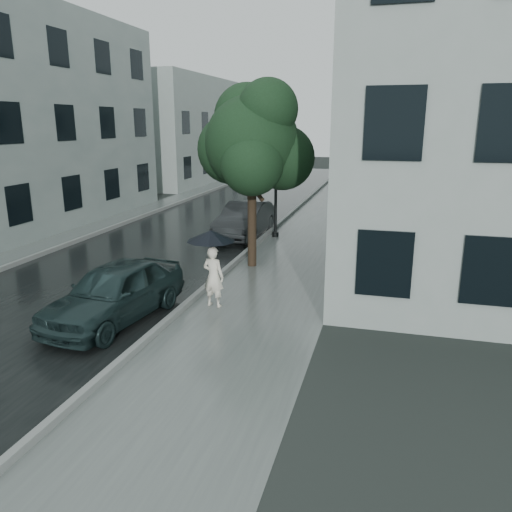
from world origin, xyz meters
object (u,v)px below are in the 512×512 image
(street_tree, at_px, (253,142))
(car_near, at_px, (115,292))
(pedestrian, at_px, (213,277))
(car_far, at_px, (245,219))
(lamp_post, at_px, (273,159))

(street_tree, relative_size, car_near, 1.42)
(pedestrian, height_order, car_near, pedestrian)
(street_tree, xyz_separation_m, car_near, (-1.89, -5.52, -3.32))
(car_near, bearing_deg, street_tree, 78.79)
(street_tree, height_order, car_far, street_tree)
(pedestrian, distance_m, car_near, 2.46)
(street_tree, bearing_deg, car_far, 109.85)
(pedestrian, height_order, lamp_post, lamp_post)
(lamp_post, bearing_deg, street_tree, -84.75)
(lamp_post, height_order, car_near, lamp_post)
(lamp_post, relative_size, car_far, 1.29)
(car_near, bearing_deg, car_far, 95.11)
(car_near, bearing_deg, pedestrian, 45.24)
(car_near, xyz_separation_m, car_far, (0.43, 9.56, 0.01))
(lamp_post, xyz_separation_m, car_near, (-1.51, -9.85, -2.48))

